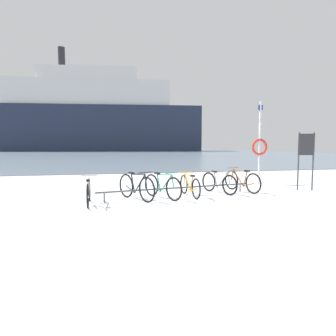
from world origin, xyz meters
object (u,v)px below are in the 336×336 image
at_px(bicycle_1, 136,187).
at_px(bicycle_4, 219,183).
at_px(info_sign, 306,151).
at_px(bicycle_2, 162,186).
at_px(bicycle_5, 242,181).
at_px(bicycle_0, 89,192).
at_px(ferry_ship, 94,117).
at_px(bicycle_3, 190,186).
at_px(rescue_post, 260,145).

relative_size(bicycle_1, bicycle_4, 0.99).
distance_m(bicycle_4, info_sign, 3.39).
bearing_deg(bicycle_4, bicycle_2, -165.66).
distance_m(bicycle_5, info_sign, 2.55).
bearing_deg(bicycle_0, bicycle_2, 11.24).
bearing_deg(bicycle_1, bicycle_2, 5.38).
bearing_deg(bicycle_0, info_sign, 6.91).
height_order(bicycle_2, bicycle_5, bicycle_2).
bearing_deg(bicycle_5, bicycle_4, -170.29).
xyz_separation_m(bicycle_1, ferry_ship, (-4.21, 68.29, 8.34)).
height_order(bicycle_5, info_sign, info_sign).
bearing_deg(bicycle_4, ferry_ship, 95.91).
bearing_deg(bicycle_3, info_sign, 4.09).
xyz_separation_m(bicycle_0, bicycle_2, (2.10, 0.42, 0.02)).
xyz_separation_m(bicycle_5, ferry_ship, (-7.91, 67.55, 8.36)).
height_order(bicycle_0, bicycle_5, bicycle_5).
xyz_separation_m(bicycle_4, info_sign, (3.22, -0.04, 1.04)).
bearing_deg(bicycle_1, bicycle_4, 11.87).
relative_size(bicycle_1, bicycle_5, 0.92).
relative_size(bicycle_2, bicycle_5, 0.94).
bearing_deg(bicycle_4, bicycle_3, -162.40).
relative_size(bicycle_4, ferry_ship, 0.03).
bearing_deg(rescue_post, bicycle_0, -157.31).
xyz_separation_m(bicycle_3, bicycle_4, (1.11, 0.35, 0.01)).
bearing_deg(bicycle_5, bicycle_2, -167.08).
height_order(bicycle_2, ferry_ship, ferry_ship).
bearing_deg(info_sign, bicycle_1, -174.82).
distance_m(bicycle_5, ferry_ship, 68.52).
height_order(bicycle_3, rescue_post, rescue_post).
distance_m(bicycle_0, bicycle_3, 3.06).
distance_m(bicycle_1, bicycle_2, 0.79).
height_order(bicycle_4, bicycle_5, bicycle_5).
bearing_deg(ferry_ship, bicycle_1, -86.48).
distance_m(bicycle_2, info_sign, 5.35).
distance_m(bicycle_5, rescue_post, 2.63).
distance_m(bicycle_1, info_sign, 6.13).
height_order(bicycle_1, info_sign, info_sign).
height_order(rescue_post, ferry_ship, ferry_ship).
distance_m(bicycle_0, bicycle_5, 5.13).
relative_size(bicycle_3, rescue_post, 0.49).
bearing_deg(bicycle_1, info_sign, 5.18).
relative_size(bicycle_5, rescue_post, 0.50).
xyz_separation_m(bicycle_1, rescue_post, (5.29, 2.42, 1.23)).
xyz_separation_m(bicycle_2, info_sign, (5.23, 0.47, 1.02)).
distance_m(bicycle_2, bicycle_4, 2.08).
xyz_separation_m(bicycle_4, bicycle_5, (0.90, 0.15, 0.01)).
distance_m(bicycle_2, rescue_post, 5.23).
xyz_separation_m(bicycle_5, rescue_post, (1.59, 1.68, 1.25)).
distance_m(bicycle_0, info_sign, 7.46).
relative_size(bicycle_3, ferry_ship, 0.03).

